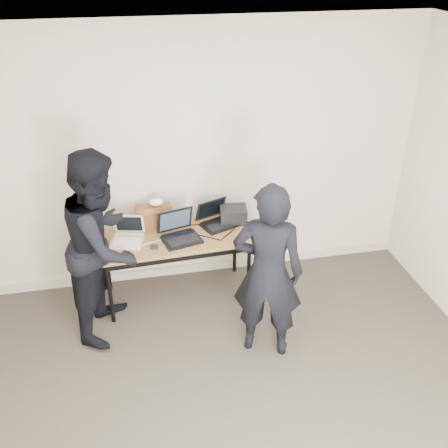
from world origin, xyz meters
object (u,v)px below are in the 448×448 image
object	(u,v)px
leather_satchel	(154,216)
person_typist	(268,273)
laptop_center	(179,232)
equipment_box	(233,215)
person_observer	(103,244)
laptop_right	(216,219)
desk	(176,242)
laptop_beige	(128,237)

from	to	relation	value
leather_satchel	person_typist	bearing A→B (deg)	-53.96
laptop_center	equipment_box	distance (m)	0.63
leather_satchel	equipment_box	distance (m)	0.81
person_typist	equipment_box	bearing A→B (deg)	-65.88
leather_satchel	person_typist	distance (m)	1.43
person_typist	person_observer	world-z (taller)	person_observer
person_observer	laptop_center	bearing A→B (deg)	-50.94
laptop_right	person_typist	bearing A→B (deg)	-99.50
leather_satchel	equipment_box	world-z (taller)	leather_satchel
desk	person_typist	size ratio (longest dim) A/B	0.92
person_typist	laptop_beige	bearing A→B (deg)	-17.66
equipment_box	laptop_beige	bearing A→B (deg)	-170.56
person_typist	person_observer	distance (m)	1.49
laptop_center	person_typist	bearing A→B (deg)	-68.24
laptop_beige	laptop_right	xyz separation A→B (m)	(0.90, 0.16, 0.01)
leather_satchel	person_observer	world-z (taller)	person_observer
desk	laptop_beige	world-z (taller)	laptop_beige
laptop_beige	desk	bearing A→B (deg)	12.11
person_typist	desk	bearing A→B (deg)	-31.87
laptop_center	equipment_box	xyz separation A→B (m)	(0.59, 0.22, 0.02)
desk	laptop_right	bearing A→B (deg)	18.03
laptop_beige	laptop_center	size ratio (longest dim) A/B	0.82
desk	laptop_center	bearing A→B (deg)	-40.29
laptop_beige	laptop_center	world-z (taller)	laptop_center
desk	laptop_right	distance (m)	0.49
laptop_beige	person_observer	world-z (taller)	person_observer
laptop_beige	person_typist	size ratio (longest dim) A/B	0.21
desk	laptop_center	xyz separation A→B (m)	(0.04, -0.03, 0.12)
leather_satchel	equipment_box	bearing A→B (deg)	-3.56
laptop_beige	leather_satchel	distance (m)	0.36
laptop_center	equipment_box	bearing A→B (deg)	6.22
laptop_right	leather_satchel	size ratio (longest dim) A/B	1.18
laptop_center	person_typist	xyz separation A→B (m)	(0.64, -0.88, 0.05)
laptop_center	laptop_right	size ratio (longest dim) A/B	1.01
laptop_right	leather_satchel	bearing A→B (deg)	152.62
laptop_beige	person_observer	distance (m)	0.40
laptop_center	person_typist	world-z (taller)	person_typist
equipment_box	desk	bearing A→B (deg)	-163.04
desk	leather_satchel	world-z (taller)	leather_satchel
laptop_beige	equipment_box	world-z (taller)	laptop_beige
laptop_center	laptop_right	world-z (taller)	laptop_center
laptop_center	leather_satchel	bearing A→B (deg)	116.10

